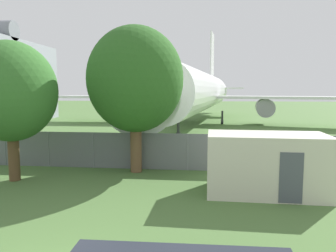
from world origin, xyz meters
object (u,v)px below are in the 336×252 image
tree_near_hangar (11,92)px  tree_left_of_cabin (135,80)px  airplane (198,92)px  portable_cabin (266,164)px

tree_near_hangar → tree_left_of_cabin: tree_left_of_cabin is taller
airplane → tree_near_hangar: airplane is taller
portable_cabin → tree_near_hangar: (-11.29, 0.73, 2.89)m
portable_cabin → tree_near_hangar: size_ratio=0.74×
airplane → tree_near_hangar: (-7.96, -25.98, 0.14)m
tree_left_of_cabin → portable_cabin: bearing=-26.3°
airplane → portable_cabin: bearing=14.0°
portable_cabin → tree_left_of_cabin: tree_left_of_cabin is taller
portable_cabin → tree_left_of_cabin: bearing=155.0°
portable_cabin → airplane: bearing=98.4°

